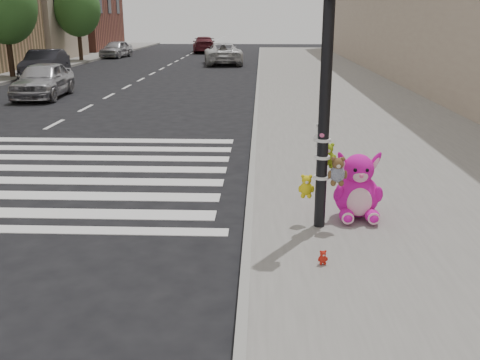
# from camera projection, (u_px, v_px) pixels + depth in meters

# --- Properties ---
(ground) EXTENTS (120.00, 120.00, 0.00)m
(ground) POSITION_uv_depth(u_px,v_px,m) (114.00, 290.00, 6.34)
(ground) COLOR black
(ground) RESTS_ON ground
(sidewalk_near) EXTENTS (7.00, 80.00, 0.14)m
(sidewalk_near) POSITION_uv_depth(u_px,v_px,m) (373.00, 125.00, 15.68)
(sidewalk_near) COLOR slate
(sidewalk_near) RESTS_ON ground
(curb_edge) EXTENTS (0.12, 80.00, 0.15)m
(curb_edge) POSITION_uv_depth(u_px,v_px,m) (255.00, 124.00, 15.81)
(curb_edge) COLOR gray
(curb_edge) RESTS_ON ground
(bld_far_e) EXTENTS (6.00, 10.00, 9.00)m
(bld_far_e) POSITION_uv_depth(u_px,v_px,m) (77.00, 1.00, 49.56)
(bld_far_e) COLOR brown
(bld_far_e) RESTS_ON ground
(signal_pole) EXTENTS (0.69, 0.49, 4.00)m
(signal_pole) POSITION_uv_depth(u_px,v_px,m) (326.00, 115.00, 7.45)
(signal_pole) COLOR black
(signal_pole) RESTS_ON sidewalk_near
(tree_far_b) EXTENTS (3.20, 3.20, 5.44)m
(tree_far_b) POSITION_uv_depth(u_px,v_px,m) (4.00, 5.00, 26.72)
(tree_far_b) COLOR #382619
(tree_far_b) RESTS_ON sidewalk_far
(tree_far_c) EXTENTS (3.20, 3.20, 5.44)m
(tree_far_c) POSITION_uv_depth(u_px,v_px,m) (77.00, 9.00, 37.23)
(tree_far_c) COLOR #382619
(tree_far_c) RESTS_ON sidewalk_far
(pink_bunny) EXTENTS (0.75, 0.77, 1.06)m
(pink_bunny) POSITION_uv_depth(u_px,v_px,m) (357.00, 191.00, 8.12)
(pink_bunny) COLOR #E213AB
(pink_bunny) RESTS_ON sidewalk_near
(red_teddy) EXTENTS (0.14, 0.11, 0.19)m
(red_teddy) POSITION_uv_depth(u_px,v_px,m) (323.00, 257.00, 6.65)
(red_teddy) COLOR red
(red_teddy) RESTS_ON sidewalk_near
(car_silver_far) EXTENTS (1.97, 4.25, 1.41)m
(car_silver_far) POSITION_uv_depth(u_px,v_px,m) (43.00, 80.00, 21.22)
(car_silver_far) COLOR #A6A6AB
(car_silver_far) RESTS_ON ground
(car_dark_far) EXTENTS (2.08, 4.64, 1.48)m
(car_dark_far) POSITION_uv_depth(u_px,v_px,m) (45.00, 64.00, 27.70)
(car_dark_far) COLOR black
(car_dark_far) RESTS_ON ground
(car_white_near) EXTENTS (3.03, 5.42, 1.43)m
(car_white_near) POSITION_uv_depth(u_px,v_px,m) (223.00, 54.00, 36.15)
(car_white_near) COLOR silver
(car_white_near) RESTS_ON ground
(car_maroon_near) EXTENTS (2.56, 5.07, 1.41)m
(car_maroon_near) POSITION_uv_depth(u_px,v_px,m) (204.00, 45.00, 48.13)
(car_maroon_near) COLOR #51171E
(car_maroon_near) RESTS_ON ground
(car_silver_deep) EXTENTS (2.11, 4.10, 1.34)m
(car_silver_deep) POSITION_uv_depth(u_px,v_px,m) (116.00, 49.00, 42.21)
(car_silver_deep) COLOR #B1B2B6
(car_silver_deep) RESTS_ON ground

